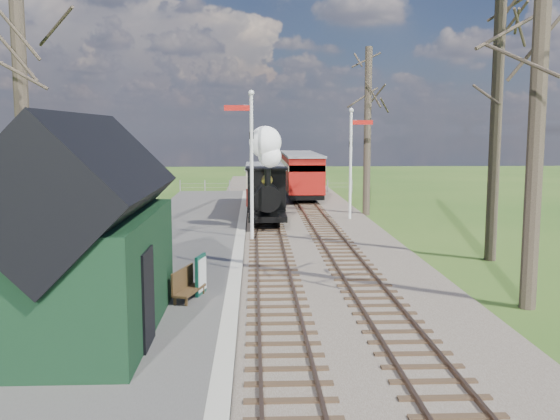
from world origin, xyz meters
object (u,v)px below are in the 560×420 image
Objects in this scene: locomotive at (267,183)px; sign_board at (201,275)px; semaphore_near at (250,155)px; red_carriage_b at (298,171)px; station_shed at (84,239)px; coach at (265,184)px; semaphore_far at (352,155)px; person at (155,277)px; bench at (186,285)px; red_carriage_a at (304,176)px.

locomotive reaches higher than sign_board.
semaphore_near reaches higher than red_carriage_b.
station_shed is 4.07m from sign_board.
coach is (4.30, 21.82, -0.72)m from station_shed.
person is at bearing -115.11° from semaphore_far.
red_carriage_b is 29.99m from bench.
sign_board is (-4.65, -23.57, -0.93)m from red_carriage_a.
station_shed is 32.84m from red_carriage_b.
semaphore_near is at bearing 80.15° from bench.
station_shed is 27.48m from red_carriage_a.
person is at bearing -136.40° from sign_board.
person is (-5.72, -24.60, -0.75)m from red_carriage_a.
locomotive reaches higher than red_carriage_a.
coach reaches higher than sign_board.
red_carriage_a is (-1.77, 8.60, -1.68)m from semaphore_far.
red_carriage_b is at bearing 80.92° from locomotive.
sign_board is at bearing -113.22° from semaphore_far.
station_shed is 1.09× the size of red_carriage_b.
coach is (-4.37, 3.82, -1.80)m from semaphore_far.
red_carriage_a is at bearing 78.23° from bench.
locomotive reaches higher than person.
red_carriage_b reaches higher than bench.
semaphore_near is 4.19× the size of bench.
red_carriage_a is 24.05m from sign_board.
coach is 5.44m from red_carriage_a.
semaphore_near is 1.35× the size of locomotive.
coach reaches higher than person.
coach is at bearing 89.89° from locomotive.
red_carriage_b is (0.00, 5.50, 0.00)m from red_carriage_a.
red_carriage_a reaches higher than bench.
red_carriage_a is at bearing 101.66° from semaphore_far.
sign_board is 1.49m from person.
bench is 0.96m from person.
semaphore_far is 0.78× the size of coach.
coach is at bearing -118.56° from red_carriage_a.
locomotive is at bearing -90.11° from coach.
semaphore_near is 15.11m from red_carriage_a.
locomotive is 6.09m from coach.
semaphore_far is 5.32× the size of sign_board.
red_carriage_a is 5.50m from red_carriage_b.
bench is at bearing -101.77° from red_carriage_a.
sign_board is (-4.65, -29.07, -0.93)m from red_carriage_b.
bench is (-2.41, -19.28, -0.97)m from coach.
locomotive is 14.15m from person.
semaphore_far is 17.83m from person.
red_carriage_b is (2.60, 10.28, 0.12)m from coach.
red_carriage_a and red_carriage_b have the same top height.
semaphore_far is at bearing -82.83° from red_carriage_b.
red_carriage_a is at bearing -6.52° from person.
coach is at bearing 83.77° from sign_board.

